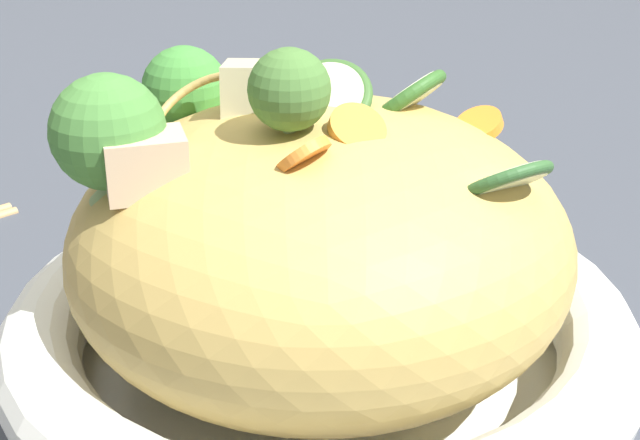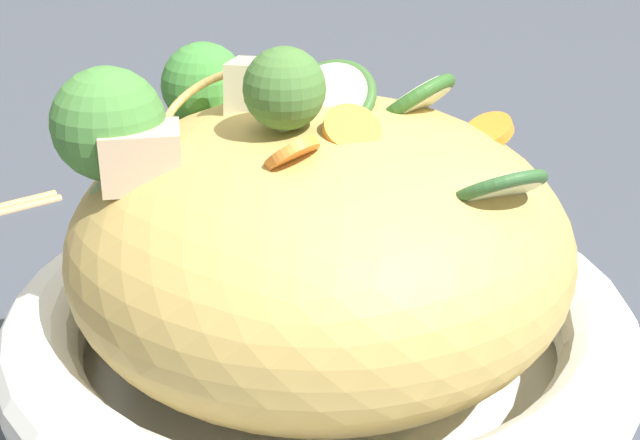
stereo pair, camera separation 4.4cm
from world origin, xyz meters
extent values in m
plane|color=#3E424D|center=(0.00, 0.00, 0.00)|extent=(3.00, 3.00, 0.00)
cylinder|color=white|center=(0.00, 0.00, 0.01)|extent=(0.28, 0.28, 0.02)
torus|color=white|center=(0.00, 0.00, 0.04)|extent=(0.30, 0.30, 0.04)
ellipsoid|color=tan|center=(0.00, 0.00, 0.09)|extent=(0.23, 0.23, 0.13)
torus|color=tan|center=(0.00, -0.02, 0.12)|extent=(0.07, 0.08, 0.03)
torus|color=tan|center=(0.05, 0.03, 0.14)|extent=(0.05, 0.05, 0.03)
torus|color=tan|center=(0.03, 0.01, 0.12)|extent=(0.05, 0.05, 0.02)
torus|color=tan|center=(0.05, 0.00, 0.12)|extent=(0.06, 0.07, 0.03)
cone|color=#92B873|center=(0.10, 0.01, 0.11)|extent=(0.02, 0.02, 0.02)
sphere|color=#408739|center=(0.10, 0.01, 0.14)|extent=(0.06, 0.06, 0.04)
cone|color=#93AF74|center=(0.04, 0.08, 0.13)|extent=(0.02, 0.02, 0.02)
sphere|color=#47833B|center=(0.04, 0.08, 0.15)|extent=(0.05, 0.05, 0.05)
cone|color=#92AD74|center=(-0.01, 0.02, 0.15)|extent=(0.02, 0.02, 0.02)
sphere|color=#487636|center=(-0.01, 0.02, 0.17)|extent=(0.04, 0.04, 0.03)
cylinder|color=orange|center=(-0.02, -0.08, 0.13)|extent=(0.02, 0.02, 0.01)
cylinder|color=orange|center=(0.03, -0.01, 0.15)|extent=(0.03, 0.02, 0.02)
cylinder|color=orange|center=(-0.03, 0.03, 0.15)|extent=(0.03, 0.03, 0.02)
cylinder|color=orange|center=(-0.03, 0.00, 0.15)|extent=(0.03, 0.03, 0.02)
cylinder|color=beige|center=(0.01, -0.01, 0.15)|extent=(0.05, 0.05, 0.03)
torus|color=#3A642E|center=(0.01, -0.01, 0.15)|extent=(0.06, 0.05, 0.03)
cylinder|color=beige|center=(0.00, -0.05, 0.15)|extent=(0.04, 0.04, 0.03)
torus|color=#336629|center=(0.00, -0.05, 0.15)|extent=(0.05, 0.05, 0.03)
cylinder|color=beige|center=(-0.07, -0.04, 0.13)|extent=(0.04, 0.04, 0.03)
torus|color=#326030|center=(-0.07, -0.04, 0.13)|extent=(0.04, 0.05, 0.03)
cube|color=#D3B492|center=(0.02, 0.08, 0.14)|extent=(0.04, 0.04, 0.03)
cube|color=beige|center=(0.03, 0.01, 0.15)|extent=(0.05, 0.05, 0.03)
camera|label=1|loc=(-0.31, 0.24, 0.29)|focal=53.53mm
camera|label=2|loc=(-0.34, 0.21, 0.29)|focal=53.53mm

